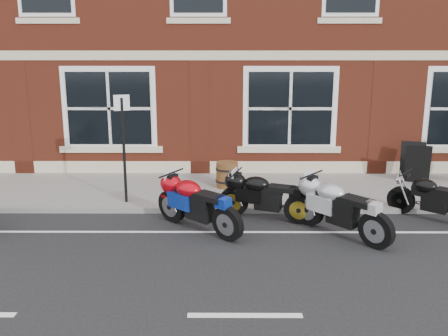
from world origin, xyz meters
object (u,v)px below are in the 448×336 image
at_px(barrel_planter, 227,175).
at_px(moto_sport_black, 264,194).
at_px(moto_naked_black, 432,196).
at_px(a_board_sign, 415,162).
at_px(moto_sport_red, 198,202).
at_px(moto_sport_silver, 340,206).
at_px(parking_sign, 124,141).

bearing_deg(barrel_planter, moto_sport_black, -69.10).
relative_size(moto_naked_black, a_board_sign, 1.48).
bearing_deg(moto_sport_red, moto_naked_black, -40.60).
relative_size(moto_sport_black, moto_sport_silver, 1.07).
height_order(moto_sport_red, parking_sign, parking_sign).
bearing_deg(a_board_sign, moto_sport_black, -130.18).
xyz_separation_m(barrel_planter, parking_sign, (-2.34, -1.28, 1.11)).
bearing_deg(parking_sign, barrel_planter, 11.14).
distance_m(moto_sport_black, moto_sport_silver, 1.70).
xyz_separation_m(moto_sport_red, moto_naked_black, (4.97, 0.64, -0.07)).
bearing_deg(moto_sport_red, parking_sign, 91.62).
height_order(moto_sport_black, a_board_sign, a_board_sign).
relative_size(moto_sport_silver, parking_sign, 0.76).
relative_size(moto_sport_black, barrel_planter, 3.11).
bearing_deg(parking_sign, moto_sport_silver, -38.75).
xyz_separation_m(moto_sport_silver, barrel_planter, (-2.21, 3.05, -0.16)).
bearing_deg(a_board_sign, moto_naked_black, -85.32).
height_order(moto_sport_red, barrel_planter, moto_sport_red).
relative_size(moto_sport_silver, a_board_sign, 1.79).
relative_size(moto_sport_silver, barrel_planter, 2.90).
bearing_deg(parking_sign, a_board_sign, -3.53).
height_order(moto_sport_black, moto_sport_silver, moto_sport_silver).
bearing_deg(moto_sport_red, moto_sport_black, -21.92).
bearing_deg(moto_naked_black, parking_sign, 125.94).
bearing_deg(parking_sign, moto_sport_red, -57.99).
distance_m(moto_sport_silver, barrel_planter, 3.77).
height_order(moto_naked_black, parking_sign, parking_sign).
relative_size(moto_sport_red, moto_naked_black, 1.16).
xyz_separation_m(moto_sport_black, moto_naked_black, (3.58, -0.04, -0.03)).
height_order(moto_naked_black, a_board_sign, a_board_sign).
bearing_deg(moto_sport_red, a_board_sign, -17.16).
height_order(moto_sport_red, a_board_sign, a_board_sign).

